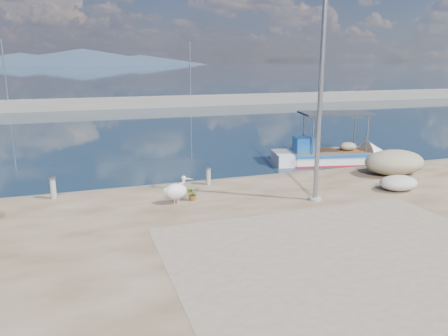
% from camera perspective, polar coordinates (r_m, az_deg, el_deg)
% --- Properties ---
extents(ground, '(1400.00, 1400.00, 0.00)m').
position_cam_1_polar(ground, '(13.81, 5.13, -8.84)').
color(ground, '#162635').
rests_on(ground, ground).
extents(quay_patch, '(9.00, 7.00, 0.01)m').
position_cam_1_polar(quay_patch, '(11.67, 15.86, -11.04)').
color(quay_patch, gray).
rests_on(quay_patch, quay).
extents(breakwater, '(120.00, 2.20, 7.50)m').
position_cam_1_polar(breakwater, '(52.10, -13.03, 8.30)').
color(breakwater, gray).
rests_on(breakwater, ground).
extents(mountains, '(370.00, 280.00, 22.00)m').
position_cam_1_polar(mountains, '(661.71, -18.42, 13.51)').
color(mountains, '#28384C').
rests_on(mountains, ground).
extents(boat_right, '(6.84, 3.47, 3.14)m').
position_cam_1_polar(boat_right, '(24.05, 13.91, 1.26)').
color(boat_right, white).
rests_on(boat_right, ground).
extents(pelican, '(1.04, 0.62, 0.99)m').
position_cam_1_polar(pelican, '(15.11, -6.23, -2.96)').
color(pelican, tan).
rests_on(pelican, quay).
extents(lamp_post, '(0.44, 0.96, 7.00)m').
position_cam_1_polar(lamp_post, '(15.21, 12.35, 7.82)').
color(lamp_post, gray).
rests_on(lamp_post, quay).
extents(bollard_near, '(0.23, 0.23, 0.70)m').
position_cam_1_polar(bollard_near, '(17.36, -2.05, -0.97)').
color(bollard_near, gray).
rests_on(bollard_near, quay).
extents(bollard_far, '(0.26, 0.26, 0.79)m').
position_cam_1_polar(bollard_far, '(16.72, -21.43, -2.34)').
color(bollard_far, gray).
rests_on(bollard_far, quay).
extents(potted_plant, '(0.53, 0.50, 0.49)m').
position_cam_1_polar(potted_plant, '(15.49, -4.12, -3.34)').
color(potted_plant, '#33722D').
rests_on(potted_plant, quay).
extents(net_pile_d, '(1.50, 1.13, 0.56)m').
position_cam_1_polar(net_pile_d, '(17.92, 21.83, -1.82)').
color(net_pile_d, beige).
rests_on(net_pile_d, quay).
extents(net_pile_c, '(2.71, 1.94, 1.07)m').
position_cam_1_polar(net_pile_c, '(20.30, 21.35, 0.70)').
color(net_pile_c, tan).
rests_on(net_pile_c, quay).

